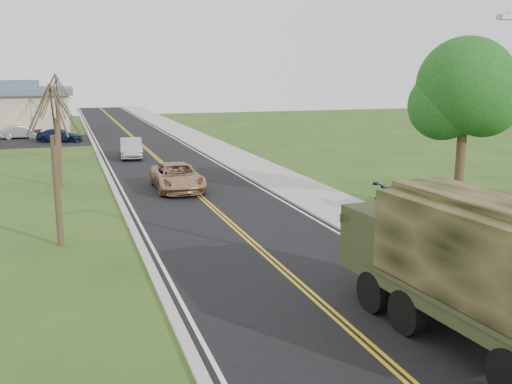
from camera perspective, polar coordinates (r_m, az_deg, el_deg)
name	(u,v)px	position (r m, az deg, el deg)	size (l,w,h in m)	color
ground	(349,329)	(15.21, 9.32, -13.39)	(160.00, 160.00, 0.00)	#264717
road	(142,145)	(52.90, -11.34, 4.62)	(8.00, 120.00, 0.01)	black
curb_right	(187,143)	(53.57, -6.92, 4.91)	(0.30, 120.00, 0.12)	#9E998E
sidewalk_right	(205,142)	(53.95, -5.10, 4.99)	(3.20, 120.00, 0.10)	#9E998E
curb_left	(95,146)	(52.54, -15.84, 4.40)	(0.30, 120.00, 0.10)	#9E998E
leafy_tree	(465,94)	(28.27, 20.19, 9.21)	(4.83, 4.50, 8.10)	#38281C
bare_tree_a	(56,178)	(22.42, -19.36, 1.37)	(1.93, 2.26, 6.08)	#38281C
bare_tree_b	(58,144)	(34.32, -19.21, 4.55)	(1.83, 2.14, 5.73)	#38281C
bare_tree_c	(58,122)	(46.24, -19.18, 6.64)	(2.04, 2.39, 6.42)	#38281C
bare_tree_d	(59,114)	(58.22, -19.13, 7.36)	(1.88, 2.20, 5.91)	#38281C
military_truck	(471,258)	(14.61, 20.67, -6.22)	(3.11, 7.54, 3.67)	black
suv_champagne	(177,177)	(32.06, -7.89, 1.50)	(2.48, 5.39, 1.50)	tan
sedan_silver	(131,148)	(45.01, -12.37, 4.30)	(1.60, 4.58, 1.51)	#B2B3B7
pickup_navy	(425,196)	(28.37, 16.52, -0.36)	(1.92, 4.73, 1.37)	#0F1339
lot_car_silver	(21,132)	(61.66, -22.46, 5.56)	(1.37, 3.94, 1.30)	#A2A2A7
lot_car_navy	(60,136)	(57.31, -19.04, 5.36)	(1.73, 4.26, 1.23)	#0F1637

